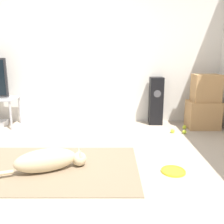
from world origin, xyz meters
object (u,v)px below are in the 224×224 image
frisbee (172,171)px  tennis_ball_loose_on_carpet (183,127)px  floor_speaker (155,101)px  tennis_ball_by_boxes (183,132)px  dog (48,160)px  cardboard_box_upper (205,88)px  cardboard_box_lower (202,115)px  tennis_ball_near_speaker (172,131)px

frisbee → tennis_ball_loose_on_carpet: tennis_ball_loose_on_carpet is taller
floor_speaker → tennis_ball_by_boxes: size_ratio=12.99×
dog → cardboard_box_upper: bearing=36.1°
dog → frisbee: dog is taller
frisbee → cardboard_box_lower: size_ratio=0.51×
cardboard_box_lower → tennis_ball_near_speaker: (-0.58, -0.29, -0.20)m
tennis_ball_near_speaker → tennis_ball_by_boxes: bearing=-14.0°
cardboard_box_lower → tennis_ball_by_boxes: bearing=-139.9°
dog → tennis_ball_by_boxes: dog is taller
frisbee → cardboard_box_upper: size_ratio=0.58×
tennis_ball_near_speaker → tennis_ball_loose_on_carpet: bearing=41.0°
cardboard_box_upper → tennis_ball_near_speaker: size_ratio=6.93×
dog → tennis_ball_by_boxes: bearing=35.5°
tennis_ball_near_speaker → cardboard_box_upper: bearing=26.1°
frisbee → tennis_ball_near_speaker: (0.32, 1.38, 0.02)m
dog → cardboard_box_lower: (2.26, 1.66, 0.10)m
frisbee → cardboard_box_upper: bearing=61.3°
floor_speaker → tennis_ball_by_boxes: bearing=-58.2°
dog → tennis_ball_loose_on_carpet: bearing=39.4°
cardboard_box_upper → tennis_ball_near_speaker: bearing=-153.9°
floor_speaker → tennis_ball_near_speaker: size_ratio=12.99×
floor_speaker → tennis_ball_loose_on_carpet: 0.69m
floor_speaker → tennis_ball_near_speaker: bearing=-70.9°
cardboard_box_upper → tennis_ball_near_speaker: 0.94m
tennis_ball_by_boxes → tennis_ball_loose_on_carpet: bearing=73.9°
frisbee → tennis_ball_loose_on_carpet: 1.71m
frisbee → cardboard_box_lower: (0.90, 1.68, 0.22)m
tennis_ball_loose_on_carpet → cardboard_box_lower: bearing=11.9°
dog → tennis_ball_near_speaker: 2.17m
cardboard_box_upper → tennis_ball_by_boxes: size_ratio=6.93×
cardboard_box_lower → cardboard_box_upper: cardboard_box_upper is taller
frisbee → tennis_ball_by_boxes: (0.50, 1.34, 0.02)m
cardboard_box_lower → tennis_ball_loose_on_carpet: (-0.32, -0.07, -0.20)m
cardboard_box_upper → tennis_ball_by_boxes: cardboard_box_upper is taller
cardboard_box_lower → dog: bearing=-143.7°
dog → cardboard_box_lower: 2.81m
frisbee → floor_speaker: floor_speaker is taller
cardboard_box_upper → tennis_ball_loose_on_carpet: bearing=-168.6°
tennis_ball_near_speaker → tennis_ball_loose_on_carpet: size_ratio=1.00×
cardboard_box_lower → frisbee: bearing=-118.3°
cardboard_box_lower → tennis_ball_loose_on_carpet: 0.39m
tennis_ball_near_speaker → tennis_ball_loose_on_carpet: same height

